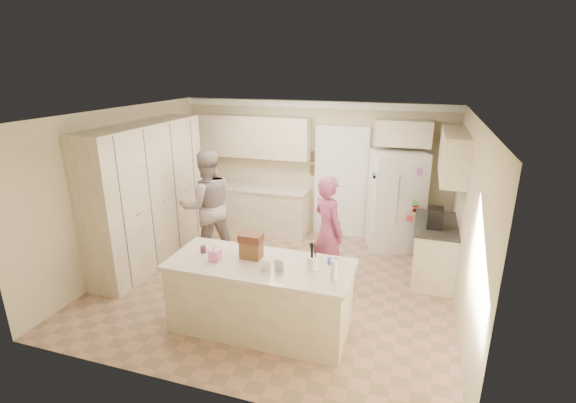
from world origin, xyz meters
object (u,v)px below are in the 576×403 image
(dollhouse_body, at_px, (251,250))
(teen_boy, at_px, (207,206))
(island_base, at_px, (261,297))
(utensil_crock, at_px, (312,263))
(tissue_box, at_px, (215,255))
(coffee_maker, at_px, (435,218))
(teen_girl, at_px, (328,231))
(refrigerator, at_px, (396,201))

(dollhouse_body, xyz_separation_m, teen_boy, (-1.44, 1.55, -0.08))
(island_base, xyz_separation_m, utensil_crock, (0.65, 0.05, 0.56))
(dollhouse_body, height_order, teen_boy, teen_boy)
(tissue_box, distance_m, dollhouse_body, 0.45)
(coffee_maker, xyz_separation_m, teen_boy, (-3.64, -0.25, -0.11))
(island_base, xyz_separation_m, tissue_box, (-0.55, -0.10, 0.56))
(utensil_crock, bearing_deg, tissue_box, -172.87)
(utensil_crock, height_order, teen_girl, teen_girl)
(refrigerator, distance_m, dollhouse_body, 3.38)
(refrigerator, xyz_separation_m, teen_girl, (-0.88, -1.64, -0.05))
(utensil_crock, bearing_deg, teen_girl, 94.77)
(refrigerator, bearing_deg, tissue_box, -141.08)
(coffee_maker, height_order, teen_girl, teen_girl)
(refrigerator, distance_m, island_base, 3.43)
(coffee_maker, height_order, teen_boy, teen_boy)
(island_base, bearing_deg, teen_girl, 69.82)
(teen_girl, bearing_deg, teen_boy, 38.04)
(island_base, relative_size, tissue_box, 15.71)
(island_base, bearing_deg, refrigerator, 65.41)
(utensil_crock, relative_size, dollhouse_body, 0.58)
(island_base, bearing_deg, utensil_crock, 4.40)
(utensil_crock, height_order, tissue_box, utensil_crock)
(island_base, height_order, teen_girl, teen_girl)
(coffee_maker, relative_size, dollhouse_body, 1.15)
(refrigerator, bearing_deg, teen_boy, -173.83)
(teen_girl, bearing_deg, dollhouse_body, 106.48)
(tissue_box, bearing_deg, utensil_crock, 7.13)
(utensil_crock, height_order, dollhouse_body, dollhouse_body)
(refrigerator, distance_m, tissue_box, 3.75)
(refrigerator, relative_size, coffee_maker, 6.00)
(island_base, relative_size, utensil_crock, 14.67)
(island_base, xyz_separation_m, teen_girl, (0.53, 1.45, 0.41))
(refrigerator, distance_m, utensil_crock, 3.14)
(dollhouse_body, distance_m, teen_girl, 1.52)
(utensil_crock, distance_m, tissue_box, 1.21)
(teen_boy, bearing_deg, island_base, 95.98)
(refrigerator, xyz_separation_m, island_base, (-1.41, -3.09, -0.46))
(utensil_crock, relative_size, tissue_box, 1.07)
(island_base, relative_size, teen_girl, 1.29)
(dollhouse_body, height_order, teen_girl, teen_girl)
(tissue_box, height_order, teen_boy, teen_boy)
(coffee_maker, distance_m, utensil_crock, 2.32)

